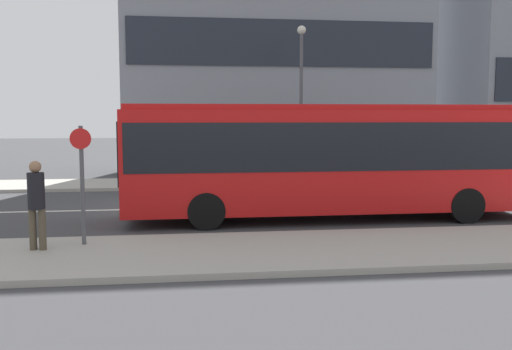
# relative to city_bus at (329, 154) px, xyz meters

# --- Properties ---
(ground_plane) EXTENTS (120.00, 120.00, 0.00)m
(ground_plane) POSITION_rel_city_bus_xyz_m (-4.86, 2.28, -1.84)
(ground_plane) COLOR #3A3A3D
(sidewalk_near) EXTENTS (44.00, 3.50, 0.13)m
(sidewalk_near) POSITION_rel_city_bus_xyz_m (-4.86, -3.97, -1.77)
(sidewalk_near) COLOR #A39E93
(sidewalk_near) RESTS_ON ground_plane
(sidewalk_far) EXTENTS (44.00, 3.50, 0.13)m
(sidewalk_far) POSITION_rel_city_bus_xyz_m (-4.86, 8.53, -1.77)
(sidewalk_far) COLOR #A39E93
(sidewalk_far) RESTS_ON ground_plane
(lane_centerline) EXTENTS (41.80, 0.16, 0.01)m
(lane_centerline) POSITION_rel_city_bus_xyz_m (-4.86, 2.28, -1.83)
(lane_centerline) COLOR silver
(lane_centerline) RESTS_ON ground_plane
(city_bus) EXTENTS (11.34, 2.62, 3.19)m
(city_bus) POSITION_rel_city_bus_xyz_m (0.00, 0.00, 0.00)
(city_bus) COLOR red
(city_bus) RESTS_ON ground_plane
(parked_car_0) EXTENTS (4.00, 1.88, 1.30)m
(parked_car_0) POSITION_rel_city_bus_xyz_m (7.72, 5.54, -1.22)
(parked_car_0) COLOR silver
(parked_car_0) RESTS_ON ground_plane
(pedestrian_near_stop) EXTENTS (0.35, 0.34, 1.84)m
(pedestrian_near_stop) POSITION_rel_city_bus_xyz_m (-7.06, -3.46, -0.65)
(pedestrian_near_stop) COLOR #4C4233
(pedestrian_near_stop) RESTS_ON sidewalk_near
(bus_stop_sign) EXTENTS (0.44, 0.12, 2.55)m
(bus_stop_sign) POSITION_rel_city_bus_xyz_m (-6.21, -3.05, -0.21)
(bus_stop_sign) COLOR #4C4C51
(bus_stop_sign) RESTS_ON sidewalk_near
(street_lamp) EXTENTS (0.36, 0.36, 6.45)m
(street_lamp) POSITION_rel_city_bus_xyz_m (0.88, 7.89, 2.26)
(street_lamp) COLOR #4C4C51
(street_lamp) RESTS_ON sidewalk_far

